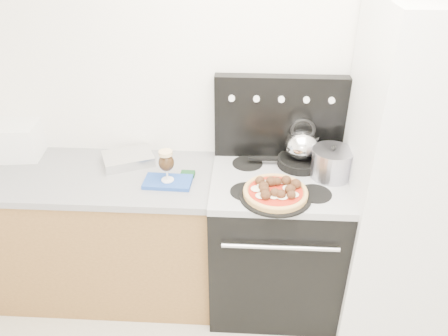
# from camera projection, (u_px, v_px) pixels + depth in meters

# --- Properties ---
(room_shell) EXTENTS (3.52, 3.01, 2.52)m
(room_shell) POSITION_uv_depth(u_px,v_px,m) (276.00, 231.00, 1.53)
(room_shell) COLOR beige
(room_shell) RESTS_ON ground
(base_cabinet) EXTENTS (1.45, 0.60, 0.86)m
(base_cabinet) POSITION_uv_depth(u_px,v_px,m) (100.00, 236.00, 2.77)
(base_cabinet) COLOR olive
(base_cabinet) RESTS_ON ground
(countertop) EXTENTS (1.48, 0.63, 0.04)m
(countertop) POSITION_uv_depth(u_px,v_px,m) (88.00, 176.00, 2.54)
(countertop) COLOR gray
(countertop) RESTS_ON base_cabinet
(stove_body) EXTENTS (0.76, 0.65, 0.88)m
(stove_body) POSITION_uv_depth(u_px,v_px,m) (274.00, 244.00, 2.70)
(stove_body) COLOR black
(stove_body) RESTS_ON ground
(cooktop) EXTENTS (0.76, 0.65, 0.04)m
(cooktop) POSITION_uv_depth(u_px,v_px,m) (279.00, 181.00, 2.46)
(cooktop) COLOR #ADADB2
(cooktop) RESTS_ON stove_body
(backguard) EXTENTS (0.76, 0.08, 0.50)m
(backguard) POSITION_uv_depth(u_px,v_px,m) (279.00, 117.00, 2.56)
(backguard) COLOR black
(backguard) RESTS_ON cooktop
(fridge) EXTENTS (0.64, 0.68, 1.90)m
(fridge) POSITION_uv_depth(u_px,v_px,m) (408.00, 180.00, 2.38)
(fridge) COLOR silver
(fridge) RESTS_ON ground
(toaster_oven) EXTENTS (0.36, 0.29, 0.21)m
(toaster_oven) POSITION_uv_depth(u_px,v_px,m) (12.00, 140.00, 2.67)
(toaster_oven) COLOR white
(toaster_oven) RESTS_ON countertop
(foil_sheet) EXTENTS (0.35, 0.31, 0.06)m
(foil_sheet) POSITION_uv_depth(u_px,v_px,m) (128.00, 159.00, 2.62)
(foil_sheet) COLOR white
(foil_sheet) RESTS_ON countertop
(oven_mitt) EXTENTS (0.27, 0.16, 0.02)m
(oven_mitt) POSITION_uv_depth(u_px,v_px,m) (168.00, 182.00, 2.43)
(oven_mitt) COLOR #2148A4
(oven_mitt) RESTS_ON countertop
(beer_glass) EXTENTS (0.09, 0.09, 0.19)m
(beer_glass) POSITION_uv_depth(u_px,v_px,m) (167.00, 166.00, 2.38)
(beer_glass) COLOR black
(beer_glass) RESTS_ON oven_mitt
(pizza_pan) EXTENTS (0.40, 0.40, 0.01)m
(pizza_pan) POSITION_uv_depth(u_px,v_px,m) (275.00, 196.00, 2.29)
(pizza_pan) COLOR black
(pizza_pan) RESTS_ON cooktop
(pizza) EXTENTS (0.41, 0.41, 0.05)m
(pizza) POSITION_uv_depth(u_px,v_px,m) (276.00, 191.00, 2.27)
(pizza) COLOR gold
(pizza) RESTS_ON pizza_pan
(skillet) EXTENTS (0.27, 0.27, 0.05)m
(skillet) POSITION_uv_depth(u_px,v_px,m) (300.00, 162.00, 2.56)
(skillet) COLOR black
(skillet) RESTS_ON cooktop
(tea_kettle) EXTENTS (0.23, 0.23, 0.21)m
(tea_kettle) POSITION_uv_depth(u_px,v_px,m) (302.00, 142.00, 2.50)
(tea_kettle) COLOR silver
(tea_kettle) RESTS_ON skillet
(stock_pot) EXTENTS (0.23, 0.23, 0.16)m
(stock_pot) POSITION_uv_depth(u_px,v_px,m) (331.00, 164.00, 2.42)
(stock_pot) COLOR #A8A7B5
(stock_pot) RESTS_ON cooktop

